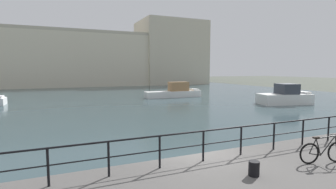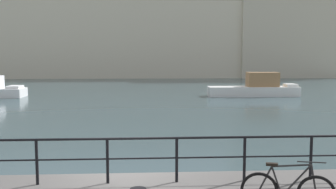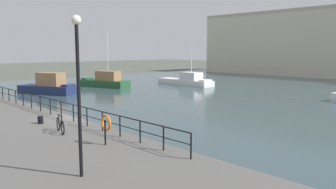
# 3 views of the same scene
# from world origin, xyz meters

# --- Properties ---
(water_basin) EXTENTS (80.00, 60.00, 0.01)m
(water_basin) POSITION_xyz_m (0.00, 30.20, 0.01)
(water_basin) COLOR #33474C
(water_basin) RESTS_ON ground_plane
(harbor_building) EXTENTS (66.72, 13.87, 17.30)m
(harbor_building) POSITION_xyz_m (7.04, 58.40, 6.90)
(harbor_building) COLOR beige
(harbor_building) RESTS_ON ground_plane
(moored_small_launch) EXTENTS (8.41, 2.06, 2.22)m
(moored_small_launch) POSITION_xyz_m (10.77, 25.54, 0.77)
(moored_small_launch) COLOR white
(moored_small_launch) RESTS_ON water_basin
(quay_railing) EXTENTS (24.19, 0.07, 1.08)m
(quay_railing) POSITION_xyz_m (-1.18, -0.75, 1.62)
(quay_railing) COLOR black
(quay_railing) RESTS_ON quay_promenade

